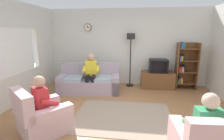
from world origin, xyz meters
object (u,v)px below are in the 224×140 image
Objects in this scene: couch at (89,82)px; tv_stand at (157,80)px; bookshelf at (185,65)px; person_in_left_armchair at (46,101)px; tv at (158,66)px; person_on_couch at (91,71)px; person_in_right_armchair at (204,125)px; floor_lamp at (131,45)px; armchair_near_window at (42,118)px.

couch reaches higher than tv_stand.
bookshelf is 1.41× the size of person_in_left_armchair.
person_on_couch reaches higher than tv.
tv is (-0.00, -0.02, 0.50)m from tv_stand.
person_in_right_armchair is at bearing -48.91° from person_on_couch.
person_in_left_armchair is at bearing -137.83° from bookshelf.
couch is at bearing -148.72° from floor_lamp.
person_in_right_armchair is (2.67, -0.51, 0.00)m from person_in_left_armchair.
floor_lamp is (-0.94, 0.12, 0.67)m from tv.
person_in_right_armchair is at bearing -86.58° from tv.
tv_stand is at bearing 20.28° from person_on_couch.
bookshelf is 1.41× the size of person_in_right_armchair.
tv_stand is at bearing 50.26° from armchair_near_window.
bookshelf is at bearing 6.43° from tv.
armchair_near_window is (-3.42, -3.11, -0.50)m from bookshelf.
person_on_couch reaches higher than person_in_right_armchair.
floor_lamp is at bearing 107.80° from person_in_right_armchair.
armchair_near_window is at bearing 170.78° from person_in_right_armchair.
tv_stand is 0.59× the size of floor_lamp.
tv reaches higher than couch.
armchair_near_window is 0.96× the size of person_on_couch.
bookshelf reaches higher than person_in_right_armchair.
floor_lamp is at bearing 36.63° from person_on_couch.
person_in_right_armchair reaches higher than couch.
tv is at bearing 50.04° from armchair_near_window.
person_in_right_armchair is (-0.69, -3.56, -0.19)m from bookshelf.
tv_stand is 1.83× the size of tv.
person_in_left_armchair and person_in_right_armchair have the same top height.
person_in_right_armchair is at bearing -100.94° from bookshelf.
person_in_right_armchair is at bearing -9.22° from armchair_near_window.
tv_stand is at bearing 93.39° from person_in_right_armchair.
person_in_left_armchair reaches higher than couch.
couch and armchair_near_window have the same top height.
armchair_near_window is 1.06× the size of person_in_left_armchair.
bookshelf is 4.54m from person_in_left_armchair.
armchair_near_window is 2.78m from person_in_right_armchair.
person_in_right_armchair is (2.73, -0.44, 0.32)m from armchair_near_window.
couch is 3.25m from bookshelf.
tv is at bearing -173.57° from bookshelf.
floor_lamp is 3.85m from person_in_right_armchair.
floor_lamp is 1.65× the size of person_in_left_armchair.
couch is 1.68× the size of armchair_near_window.
floor_lamp reaches higher than armchair_near_window.
armchair_near_window is 0.33m from person_in_left_armchair.
person_on_couch is at bearing -159.72° from tv_stand.
person_on_couch reaches higher than person_in_left_armchair.
person_on_couch is (0.39, 2.25, 0.41)m from armchair_near_window.
person_in_left_armchair reaches higher than tv_stand.
tv reaches higher than tv_stand.
tv is 1.16m from floor_lamp.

